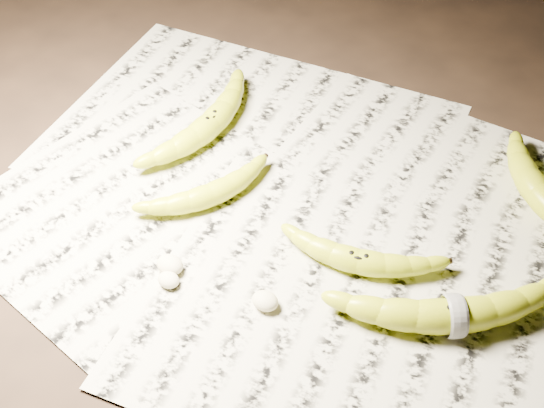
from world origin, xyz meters
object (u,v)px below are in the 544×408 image
Objects in this scene: banana_left_a at (210,122)px; banana_taped at (454,314)px; banana_left_b at (210,193)px; banana_center at (359,259)px; banana_upper_a at (539,192)px.

banana_taped reaches higher than banana_left_a.
banana_left_b is 0.93× the size of banana_center.
banana_taped is (0.13, -0.01, 0.00)m from banana_center.
banana_left_a is at bearing 143.52° from banana_center.
banana_left_b and banana_center have the same top height.
banana_taped is 0.24m from banana_upper_a.
banana_left_a is 0.46m from banana_upper_a.
banana_taped is 1.25× the size of banana_upper_a.
banana_left_a is 0.44m from banana_taped.
banana_left_b is at bearing 164.82° from banana_center.
banana_left_b is 0.83× the size of banana_upper_a.
banana_center is at bearing -61.50° from banana_left_b.
banana_left_b is 0.43m from banana_upper_a.
banana_left_b is 0.67× the size of banana_taped.
banana_upper_a is at bearing 48.82° from banana_taped.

